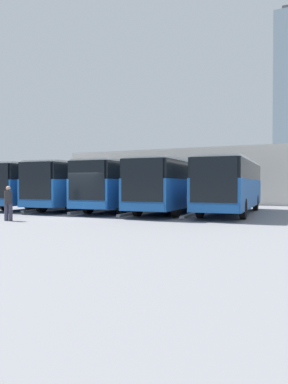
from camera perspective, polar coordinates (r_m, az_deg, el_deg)
name	(u,v)px	position (r m, az deg, el deg)	size (l,w,h in m)	color
ground_plane	(78,217)	(21.27, -10.03, -3.81)	(600.00, 600.00, 0.00)	gray
bus_0	(231,184)	(23.89, 13.17, 1.15)	(3.50, 11.62, 3.31)	#19519E
curb_divider_0	(195,214)	(22.82, 7.81, -3.27)	(0.24, 5.98, 0.15)	#B2B2AD
bus_1	(175,184)	(24.42, 4.70, 1.17)	(3.50, 11.62, 3.31)	#19519E
curb_divider_1	(138,212)	(23.68, -0.85, -3.10)	(0.24, 5.98, 0.15)	#B2B2AD
bus_2	(128,184)	(26.12, -2.42, 1.17)	(3.50, 11.62, 3.31)	#19519E
curb_divider_2	(93,210)	(25.66, -7.74, -2.78)	(0.24, 5.98, 0.15)	#B2B2AD
bus_3	(84,184)	(27.84, -9.06, 1.16)	(3.50, 11.62, 3.31)	#19519E
curb_divider_3	(50,209)	(27.66, -14.10, -2.52)	(0.24, 5.98, 0.15)	#B2B2AD
bus_4	(48,184)	(30.17, -14.40, 1.14)	(3.50, 11.62, 3.31)	#19519E
pedestrian	(8,202)	(20.04, -19.97, -1.46)	(0.53, 0.53, 1.76)	#38384C
station_building	(200,177)	(40.96, 8.48, 2.34)	(26.15, 13.46, 5.31)	beige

